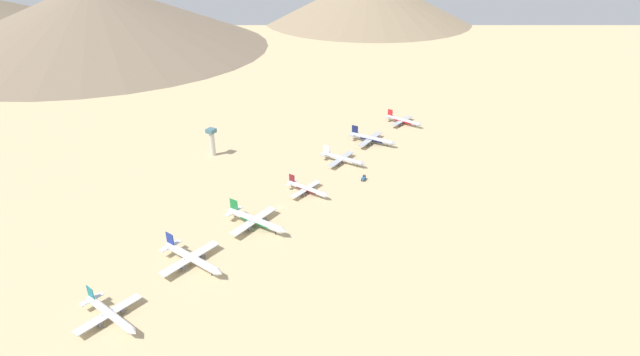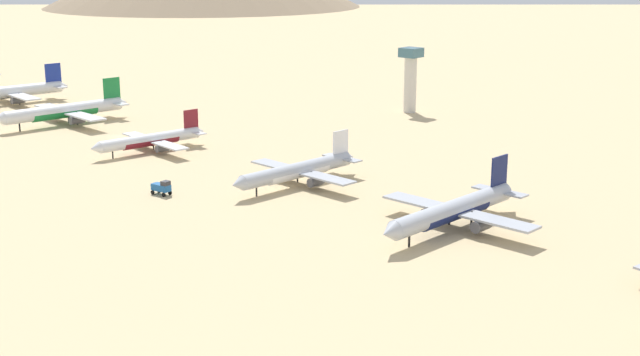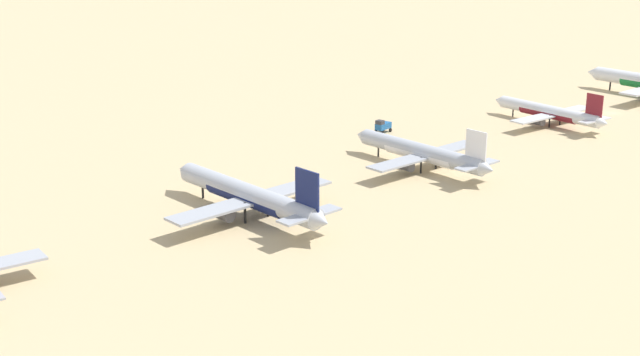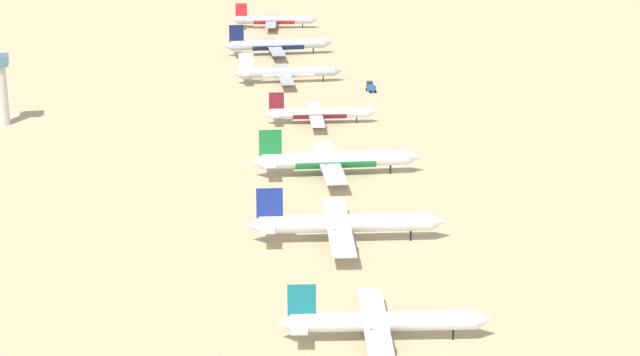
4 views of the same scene
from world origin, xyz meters
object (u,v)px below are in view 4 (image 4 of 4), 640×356
at_px(service_truck, 371,87).
at_px(parked_jet_6, 277,45).
at_px(parked_jet_4, 319,113).
at_px(parked_jet_7, 274,20).
at_px(control_tower, 0,86).
at_px(parked_jet_1, 381,322).
at_px(parked_jet_3, 334,160).
at_px(parked_jet_2, 344,224).
at_px(parked_jet_5, 287,73).

bearing_deg(service_truck, parked_jet_6, 109.62).
relative_size(parked_jet_4, parked_jet_6, 0.83).
relative_size(parked_jet_7, service_truck, 7.90).
bearing_deg(control_tower, parked_jet_1, -64.64).
relative_size(parked_jet_3, control_tower, 2.10).
bearing_deg(service_truck, parked_jet_7, 97.69).
bearing_deg(parked_jet_2, parked_jet_3, 81.08).
distance_m(parked_jet_1, parked_jet_4, 171.58).
relative_size(parked_jet_5, parked_jet_7, 1.03).
distance_m(parked_jet_2, parked_jet_3, 55.06).
height_order(parked_jet_2, parked_jet_3, parked_jet_2).
relative_size(parked_jet_2, parked_jet_4, 1.30).
height_order(parked_jet_4, service_truck, parked_jet_4).
xyz_separation_m(parked_jet_3, parked_jet_7, (17.09, 232.60, -0.91)).
relative_size(parked_jet_1, parked_jet_2, 0.88).
height_order(parked_jet_1, parked_jet_4, parked_jet_1).
height_order(parked_jet_5, control_tower, control_tower).
relative_size(parked_jet_4, parked_jet_7, 0.94).
xyz_separation_m(service_truck, control_tower, (-137.95, -21.58, 12.06)).
xyz_separation_m(parked_jet_2, control_tower, (-94.36, 132.44, 9.03)).
distance_m(parked_jet_1, parked_jet_7, 346.24).
bearing_deg(parked_jet_5, parked_jet_4, -88.86).
bearing_deg(control_tower, parked_jet_4, -10.31).
relative_size(parked_jet_2, control_tower, 2.10).
xyz_separation_m(parked_jet_1, parked_jet_6, (22.00, 284.10, 0.17)).
relative_size(parked_jet_5, control_tower, 1.77).
distance_m(service_truck, control_tower, 140.15).
bearing_deg(parked_jet_2, control_tower, 125.47).
bearing_deg(parked_jet_1, parked_jet_7, 85.07).
bearing_deg(parked_jet_3, parked_jet_7, 85.80).
height_order(parked_jet_3, parked_jet_6, parked_jet_3).
relative_size(parked_jet_3, parked_jet_5, 1.19).
xyz_separation_m(parked_jet_2, parked_jet_7, (25.63, 286.99, -0.97)).
distance_m(parked_jet_1, parked_jet_3, 113.08).
relative_size(parked_jet_2, parked_jet_5, 1.19).
height_order(parked_jet_3, service_truck, parked_jet_3).
bearing_deg(service_truck, parked_jet_2, -105.80).
bearing_deg(parked_jet_2, parked_jet_1, -94.07).
xyz_separation_m(parked_jet_6, parked_jet_7, (7.75, 60.86, -0.55)).
distance_m(parked_jet_2, parked_jet_7, 288.14).
xyz_separation_m(parked_jet_7, service_truck, (17.96, -132.97, -2.05)).
xyz_separation_m(parked_jet_2, parked_jet_4, (14.94, 112.55, -1.23)).
xyz_separation_m(parked_jet_1, parked_jet_3, (12.66, 112.36, 0.54)).
distance_m(parked_jet_5, service_truck, 36.13).
distance_m(parked_jet_4, parked_jet_7, 174.77).
relative_size(parked_jet_1, parked_jet_5, 1.05).
distance_m(parked_jet_1, control_tower, 210.93).
xyz_separation_m(parked_jet_3, parked_jet_5, (5.17, 119.83, -0.79)).
bearing_deg(parked_jet_4, service_truck, 55.36).
bearing_deg(parked_jet_3, parked_jet_5, 87.53).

